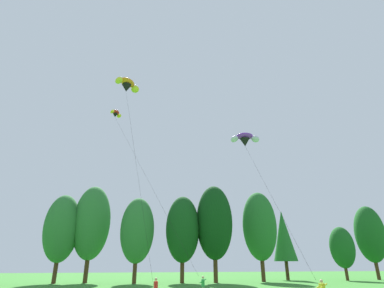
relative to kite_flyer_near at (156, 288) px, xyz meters
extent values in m
cylinder|color=#472D19|center=(-11.06, 28.16, 0.65)|extent=(0.62, 0.62, 3.28)
ellipsoid|color=#2D7033|center=(-11.06, 28.16, 6.97)|extent=(5.34, 5.34, 10.28)
cylinder|color=#472D19|center=(-6.69, 28.46, 0.87)|extent=(0.66, 0.66, 3.72)
ellipsoid|color=#2D7033|center=(-6.69, 28.46, 8.02)|extent=(5.80, 5.80, 11.63)
cylinder|color=#472D19|center=(0.43, 25.46, 0.60)|extent=(0.61, 0.61, 3.17)
ellipsoid|color=#2D7033|center=(0.43, 25.46, 6.69)|extent=(5.21, 5.21, 9.92)
cylinder|color=#472D19|center=(7.61, 25.05, 0.67)|extent=(0.63, 0.63, 3.31)
ellipsoid|color=#144719|center=(7.61, 25.05, 7.03)|extent=(5.36, 5.36, 10.35)
cylinder|color=#472D19|center=(12.79, 24.35, 0.91)|extent=(0.67, 0.67, 3.79)
ellipsoid|color=#0F3D14|center=(12.79, 24.35, 8.19)|extent=(5.88, 5.88, 11.85)
cylinder|color=#472D19|center=(21.31, 25.29, 0.85)|extent=(0.66, 0.66, 3.68)
ellipsoid|color=#236628|center=(21.31, 25.29, 7.93)|extent=(5.76, 5.76, 11.52)
cylinder|color=#472D19|center=(28.13, 29.38, 0.62)|extent=(0.62, 0.62, 3.21)
cone|color=#236628|center=(28.13, 29.38, 6.78)|extent=(4.31, 4.31, 9.13)
cylinder|color=#472D19|center=(37.40, 25.33, 0.16)|extent=(0.53, 0.53, 2.29)
ellipsoid|color=#19561E|center=(37.40, 25.33, 4.57)|extent=(4.27, 4.27, 7.18)
cylinder|color=#472D19|center=(45.28, 26.59, 0.71)|extent=(0.63, 0.63, 3.39)
ellipsoid|color=#19561E|center=(45.28, 26.59, 7.22)|extent=(5.45, 5.45, 10.60)
cube|color=red|center=(0.00, 0.00, 0.15)|extent=(0.26, 0.39, 0.60)
sphere|color=tan|center=(0.00, 0.00, 0.59)|extent=(0.22, 0.22, 0.22)
cylinder|color=red|center=(0.02, -0.24, 0.18)|extent=(0.20, 0.10, 0.57)
cylinder|color=red|center=(-0.02, 0.24, 0.18)|extent=(0.20, 0.10, 0.57)
cube|color=#2D8E47|center=(4.39, 2.61, 0.15)|extent=(0.36, 0.44, 0.60)
sphere|color=tan|center=(4.39, 2.61, 0.59)|extent=(0.22, 0.22, 0.22)
cylinder|color=#2D8E47|center=(4.31, 2.39, 0.31)|extent=(0.52, 0.27, 0.35)
cylinder|color=#2D8E47|center=(4.48, 2.84, 0.31)|extent=(0.52, 0.27, 0.35)
cube|color=yellow|center=(10.08, -5.55, 0.15)|extent=(0.30, 0.41, 0.60)
sphere|color=tan|center=(10.08, -5.55, 0.59)|extent=(0.22, 0.22, 0.22)
cylinder|color=yellow|center=(10.04, -5.79, 0.31)|extent=(0.53, 0.17, 0.35)
cylinder|color=yellow|center=(10.12, -5.32, 0.31)|extent=(0.53, 0.17, 0.35)
ellipsoid|color=orange|center=(-3.24, 10.05, 23.43)|extent=(2.49, 2.33, 1.15)
ellipsoid|color=yellow|center=(-2.18, 10.84, 23.06)|extent=(1.47, 1.48, 1.31)
ellipsoid|color=yellow|center=(-4.30, 9.26, 23.06)|extent=(1.43, 1.50, 1.31)
cone|color=black|center=(-3.31, 10.15, 22.62)|extent=(1.66, 1.66, 1.02)
cylinder|color=black|center=(-1.75, 5.07, 11.16)|extent=(3.15, 10.17, 21.91)
ellipsoid|color=red|center=(-4.40, 14.68, 21.29)|extent=(1.36, 1.40, 0.72)
ellipsoid|color=yellow|center=(-3.93, 15.24, 21.08)|extent=(0.90, 0.80, 0.79)
ellipsoid|color=yellow|center=(-4.86, 14.12, 21.08)|extent=(0.83, 0.88, 0.79)
cone|color=black|center=(-4.46, 14.72, 20.84)|extent=(0.92, 0.92, 0.56)
cylinder|color=black|center=(-0.19, 8.73, 10.60)|extent=(8.54, 12.00, 19.94)
ellipsoid|color=purple|center=(10.32, 5.14, 15.31)|extent=(2.13, 1.60, 0.94)
ellipsoid|color=silver|center=(11.48, 4.85, 14.97)|extent=(1.10, 1.18, 1.10)
ellipsoid|color=silver|center=(9.16, 5.42, 14.97)|extent=(1.27, 1.20, 1.10)
cone|color=black|center=(10.34, 5.24, 14.58)|extent=(1.30, 1.30, 0.92)
cylinder|color=black|center=(10.04, -0.13, 7.37)|extent=(0.62, 10.75, 13.49)
camera|label=1|loc=(-3.57, -24.73, 1.58)|focal=28.72mm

